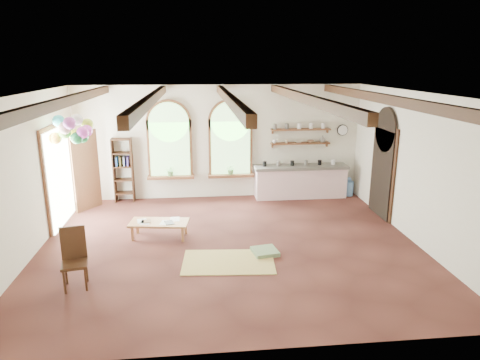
{
  "coord_description": "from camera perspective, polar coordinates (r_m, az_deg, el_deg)",
  "views": [
    {
      "loc": [
        -0.66,
        -8.44,
        3.78
      ],
      "look_at": [
        0.28,
        0.6,
        1.28
      ],
      "focal_mm": 32.0,
      "sensor_mm": 36.0,
      "label": 1
    }
  ],
  "objects": [
    {
      "name": "balloon_cluster",
      "position": [
        10.31,
        -21.44,
        6.26
      ],
      "size": [
        0.9,
        0.96,
        1.16
      ],
      "color": "white",
      "rests_on": "floor"
    },
    {
      "name": "side_chair",
      "position": [
        8.07,
        -21.1,
        -11.2
      ],
      "size": [
        0.49,
        0.49,
        1.06
      ],
      "color": "#3D2613",
      "rests_on": "floor"
    },
    {
      "name": "floor",
      "position": [
        9.27,
        -1.33,
        -8.67
      ],
      "size": [
        8.0,
        8.0,
        0.0
      ],
      "primitive_type": "plane",
      "color": "brown",
      "rests_on": "ground"
    },
    {
      "name": "left_doorway",
      "position": [
        11.07,
        -23.01,
        0.4
      ],
      "size": [
        0.1,
        1.9,
        2.5
      ],
      "primitive_type": "cube",
      "color": "brown",
      "rests_on": "floor"
    },
    {
      "name": "potted_plant_right",
      "position": [
        12.16,
        -1.21,
        1.44
      ],
      "size": [
        0.27,
        0.23,
        0.3
      ],
      "primitive_type": "imported",
      "color": "#598C4C",
      "rests_on": "window_right"
    },
    {
      "name": "shelf_cup_b",
      "position": [
        12.29,
        6.23,
        5.16
      ],
      "size": [
        0.1,
        0.1,
        0.09
      ],
      "primitive_type": "imported",
      "color": "beige",
      "rests_on": "wall_shelf_lower"
    },
    {
      "name": "ceiling_beams",
      "position": [
        8.49,
        -1.46,
        10.8
      ],
      "size": [
        6.2,
        6.8,
        0.18
      ],
      "primitive_type": null,
      "color": "#3D2613",
      "rests_on": "ceiling"
    },
    {
      "name": "floor_cushion",
      "position": [
        8.89,
        3.34,
        -9.5
      ],
      "size": [
        0.57,
        0.57,
        0.08
      ],
      "primitive_type": "cube",
      "rotation": [
        0.0,
        0.0,
        0.17
      ],
      "color": "#6C885E",
      "rests_on": "floor"
    },
    {
      "name": "table_book",
      "position": [
        9.75,
        -12.7,
        -5.43
      ],
      "size": [
        0.17,
        0.23,
        0.02
      ],
      "primitive_type": "imported",
      "rotation": [
        0.0,
        0.0,
        0.09
      ],
      "color": "olive",
      "rests_on": "coffee_table"
    },
    {
      "name": "water_jug_b",
      "position": [
        12.8,
        12.36,
        -1.03
      ],
      "size": [
        0.29,
        0.29,
        0.56
      ],
      "color": "#5F90CB",
      "rests_on": "floor"
    },
    {
      "name": "kitchen_counter",
      "position": [
        12.46,
        8.05,
        -0.14
      ],
      "size": [
        2.68,
        0.62,
        0.94
      ],
      "color": "beige",
      "rests_on": "floor"
    },
    {
      "name": "tablet",
      "position": [
        9.59,
        -9.42,
        -5.62
      ],
      "size": [
        0.24,
        0.3,
        0.01
      ],
      "primitive_type": "cube",
      "rotation": [
        0.0,
        0.0,
        0.26
      ],
      "color": "black",
      "rests_on": "coffee_table"
    },
    {
      "name": "wall_shelf_upper",
      "position": [
        12.32,
        8.11,
        6.7
      ],
      "size": [
        1.7,
        0.24,
        0.04
      ],
      "primitive_type": "cube",
      "color": "brown",
      "rests_on": "wall_back"
    },
    {
      "name": "floor_mat",
      "position": [
        8.54,
        -1.55,
        -10.84
      ],
      "size": [
        1.87,
        1.24,
        0.02
      ],
      "primitive_type": "cube",
      "rotation": [
        0.0,
        0.0,
        -0.08
      ],
      "color": "tan",
      "rests_on": "floor"
    },
    {
      "name": "window_right",
      "position": [
        12.1,
        -1.28,
        5.16
      ],
      "size": [
        1.3,
        0.28,
        2.2
      ],
      "color": "brown",
      "rests_on": "floor"
    },
    {
      "name": "window_left",
      "position": [
        12.08,
        -9.37,
        4.94
      ],
      "size": [
        1.3,
        0.28,
        2.2
      ],
      "color": "brown",
      "rests_on": "floor"
    },
    {
      "name": "shelf_bowl_a",
      "position": [
        12.37,
        7.82,
        5.08
      ],
      "size": [
        0.22,
        0.22,
        0.05
      ],
      "primitive_type": "imported",
      "color": "beige",
      "rests_on": "wall_shelf_lower"
    },
    {
      "name": "wall_clock",
      "position": [
        12.75,
        13.52,
        6.49
      ],
      "size": [
        0.32,
        0.04,
        0.32
      ],
      "primitive_type": "cylinder",
      "rotation": [
        1.57,
        0.0,
        0.0
      ],
      "color": "black",
      "rests_on": "wall_back"
    },
    {
      "name": "shelf_cup_a",
      "position": [
        12.22,
        4.62,
        5.15
      ],
      "size": [
        0.12,
        0.1,
        0.1
      ],
      "primitive_type": "imported",
      "color": "white",
      "rests_on": "wall_shelf_lower"
    },
    {
      "name": "bookshelf",
      "position": [
        12.28,
        -15.31,
        1.27
      ],
      "size": [
        0.53,
        0.32,
        1.8
      ],
      "color": "#3D2613",
      "rests_on": "floor"
    },
    {
      "name": "wall_shelf_lower",
      "position": [
        12.39,
        8.04,
        4.87
      ],
      "size": [
        1.7,
        0.24,
        0.04
      ],
      "primitive_type": "cube",
      "color": "brown",
      "rests_on": "wall_back"
    },
    {
      "name": "shelf_vase",
      "position": [
        12.54,
        10.95,
        5.4
      ],
      "size": [
        0.18,
        0.18,
        0.19
      ],
      "primitive_type": "imported",
      "color": "slate",
      "rests_on": "wall_shelf_lower"
    },
    {
      "name": "coffee_table",
      "position": [
        9.72,
        -10.72,
        -5.72
      ],
      "size": [
        1.36,
        0.76,
        0.37
      ],
      "color": "tan",
      "rests_on": "floor"
    },
    {
      "name": "potted_plant_left",
      "position": [
        12.14,
        -9.23,
        1.23
      ],
      "size": [
        0.27,
        0.23,
        0.3
      ],
      "primitive_type": "imported",
      "color": "#598C4C",
      "rests_on": "window_left"
    },
    {
      "name": "shelf_bowl_b",
      "position": [
        12.46,
        9.39,
        5.11
      ],
      "size": [
        0.2,
        0.2,
        0.06
      ],
      "primitive_type": "imported",
      "color": "#8C664C",
      "rests_on": "wall_shelf_lower"
    },
    {
      "name": "right_doorway",
      "position": [
        11.28,
        18.4,
        0.85
      ],
      "size": [
        0.1,
        1.3,
        2.4
      ],
      "primitive_type": "cube",
      "color": "black",
      "rests_on": "floor"
    },
    {
      "name": "water_jug_a",
      "position": [
        12.94,
        14.26,
        -0.98
      ],
      "size": [
        0.29,
        0.29,
        0.55
      ],
      "color": "#5F90CB",
      "rests_on": "floor"
    }
  ]
}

